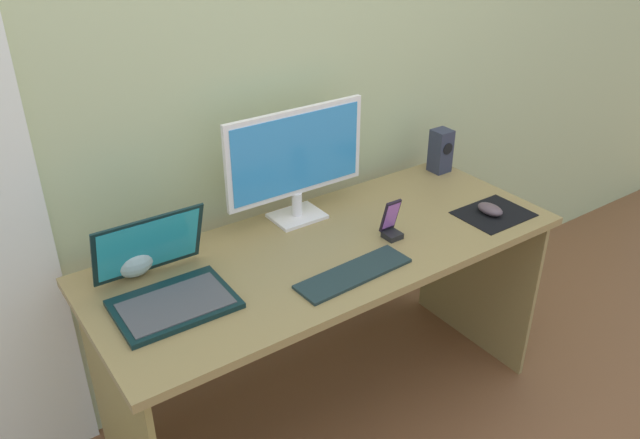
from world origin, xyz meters
The scene contains 11 objects.
ground_plane centered at (0.00, 0.00, 0.00)m, with size 8.00×8.00×0.00m, color brown.
wall_back centered at (0.00, 0.41, 1.25)m, with size 6.00×0.04×2.50m, color #B4BD8F.
desk centered at (0.00, 0.00, 0.58)m, with size 1.58×0.64×0.72m.
monitor centered at (0.02, 0.22, 0.95)m, with size 0.53×0.14×0.40m.
speaker_right centered at (0.71, 0.23, 0.81)m, with size 0.07×0.08×0.18m.
laptop centered at (-0.55, 0.03, 0.77)m, with size 0.33×0.33×0.23m.
fishbowl centered at (-0.59, 0.21, 0.79)m, with size 0.14×0.14×0.14m, color silver.
keyboard_external centered at (-0.04, -0.18, 0.73)m, with size 0.38×0.11×0.01m, color #1D2D30.
mousepad centered at (0.61, -0.16, 0.72)m, with size 0.25×0.20×0.00m, color black.
mouse centered at (0.59, -0.15, 0.74)m, with size 0.06×0.10×0.04m, color #55424A.
phone_in_dock centered at (0.20, -0.07, 0.77)m, with size 0.06×0.06×0.14m.
Camera 1 is at (-1.05, -1.44, 1.79)m, focal length 35.58 mm.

